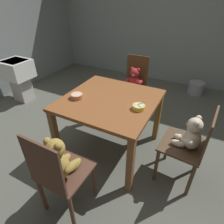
% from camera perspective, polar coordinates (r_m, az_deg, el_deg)
% --- Properties ---
extents(ground_plane, '(5.20, 5.20, 0.04)m').
position_cam_1_polar(ground_plane, '(2.55, -0.53, -10.94)').
color(ground_plane, '#54574D').
extents(wall_rear, '(5.20, 0.08, 2.98)m').
position_cam_1_polar(wall_rear, '(4.27, 18.02, 28.23)').
color(wall_rear, gray).
rests_on(wall_rear, ground_plane).
extents(dining_table, '(1.01, 1.01, 0.73)m').
position_cam_1_polar(dining_table, '(2.15, -0.62, 1.66)').
color(dining_table, brown).
rests_on(dining_table, ground_plane).
extents(teddy_chair_near_right, '(0.44, 0.45, 0.88)m').
position_cam_1_polar(teddy_chair_near_right, '(1.97, 22.62, -7.86)').
color(teddy_chair_near_right, brown).
rests_on(teddy_chair_near_right, ground_plane).
extents(teddy_chair_near_front, '(0.40, 0.41, 0.92)m').
position_cam_1_polar(teddy_chair_near_front, '(1.62, -15.72, -15.37)').
color(teddy_chair_near_front, '#523326').
rests_on(teddy_chair_near_front, ground_plane).
extents(teddy_chair_far_center, '(0.38, 0.39, 0.94)m').
position_cam_1_polar(teddy_chair_far_center, '(2.94, 6.71, 8.65)').
color(teddy_chair_far_center, '#4F311A').
rests_on(teddy_chair_far_center, ground_plane).
extents(porridge_bowl_yellow_near_right, '(0.14, 0.13, 0.11)m').
position_cam_1_polar(porridge_bowl_yellow_near_right, '(1.91, 8.10, 1.49)').
color(porridge_bowl_yellow_near_right, yellow).
rests_on(porridge_bowl_yellow_near_right, dining_table).
extents(porridge_bowl_terracotta_near_left, '(0.14, 0.14, 0.05)m').
position_cam_1_polar(porridge_bowl_terracotta_near_left, '(2.13, -10.62, 4.81)').
color(porridge_bowl_terracotta_near_left, '#B5774F').
rests_on(porridge_bowl_terracotta_near_left, dining_table).
extents(sink_basin, '(0.45, 0.42, 0.75)m').
position_cam_1_polar(sink_basin, '(3.76, -26.55, 10.04)').
color(sink_basin, '#B7B2A8').
rests_on(sink_basin, ground_plane).
extents(metal_pail, '(0.29, 0.29, 0.24)m').
position_cam_1_polar(metal_pail, '(4.10, 24.11, 6.68)').
color(metal_pail, '#93969B').
rests_on(metal_pail, ground_plane).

